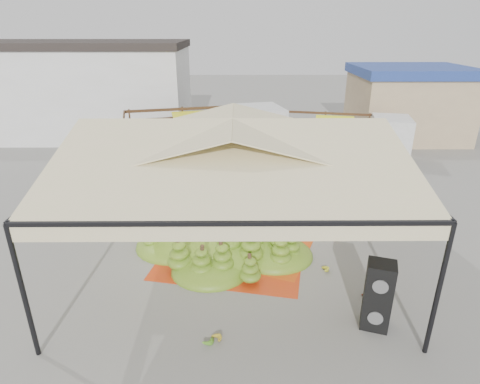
{
  "coord_description": "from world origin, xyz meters",
  "views": [
    {
      "loc": [
        0.12,
        -10.36,
        6.28
      ],
      "look_at": [
        0.2,
        1.5,
        1.3
      ],
      "focal_mm": 30.0,
      "sensor_mm": 36.0,
      "label": 1
    }
  ],
  "objects_px": {
    "speaker_stack": "(378,295)",
    "truck_left": "(212,130)",
    "banana_heap": "(226,234)",
    "truck_right": "(346,133)",
    "vendor": "(252,193)"
  },
  "relations": [
    {
      "from": "speaker_stack",
      "to": "truck_left",
      "type": "distance_m",
      "value": 12.59
    },
    {
      "from": "banana_heap",
      "to": "truck_left",
      "type": "xyz_separation_m",
      "value": [
        -0.87,
        8.63,
        0.98
      ]
    },
    {
      "from": "truck_right",
      "to": "banana_heap",
      "type": "bearing_deg",
      "value": -110.51
    },
    {
      "from": "vendor",
      "to": "truck_right",
      "type": "xyz_separation_m",
      "value": [
        4.86,
        6.21,
        0.59
      ]
    },
    {
      "from": "vendor",
      "to": "truck_right",
      "type": "distance_m",
      "value": 7.91
    },
    {
      "from": "truck_left",
      "to": "speaker_stack",
      "type": "bearing_deg",
      "value": -83.93
    },
    {
      "from": "banana_heap",
      "to": "speaker_stack",
      "type": "height_order",
      "value": "speaker_stack"
    },
    {
      "from": "truck_left",
      "to": "truck_right",
      "type": "relative_size",
      "value": 1.17
    },
    {
      "from": "banana_heap",
      "to": "speaker_stack",
      "type": "distance_m",
      "value": 4.66
    },
    {
      "from": "speaker_stack",
      "to": "vendor",
      "type": "xyz_separation_m",
      "value": [
        -2.54,
        5.89,
        -0.06
      ]
    },
    {
      "from": "banana_heap",
      "to": "truck_right",
      "type": "xyz_separation_m",
      "value": [
        5.71,
        8.91,
        0.75
      ]
    },
    {
      "from": "speaker_stack",
      "to": "truck_left",
      "type": "bearing_deg",
      "value": 128.1
    },
    {
      "from": "banana_heap",
      "to": "truck_right",
      "type": "height_order",
      "value": "truck_right"
    },
    {
      "from": "truck_left",
      "to": "truck_right",
      "type": "xyz_separation_m",
      "value": [
        6.59,
        0.29,
        -0.23
      ]
    },
    {
      "from": "speaker_stack",
      "to": "vendor",
      "type": "relative_size",
      "value": 1.08
    }
  ]
}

